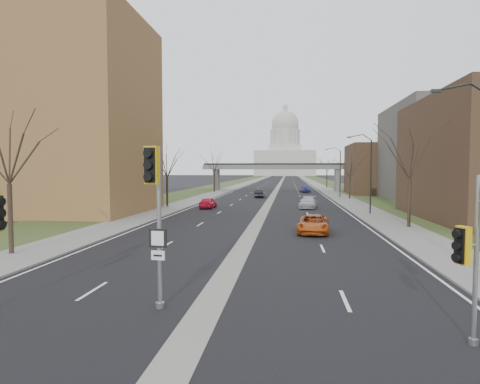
% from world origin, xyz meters
% --- Properties ---
extents(ground, '(700.00, 700.00, 0.00)m').
position_xyz_m(ground, '(0.00, 0.00, 0.00)').
color(ground, black).
rests_on(ground, ground).
extents(road_surface, '(20.00, 600.00, 0.01)m').
position_xyz_m(road_surface, '(0.00, 150.00, 0.01)').
color(road_surface, black).
rests_on(road_surface, ground).
extents(median_strip, '(1.20, 600.00, 0.02)m').
position_xyz_m(median_strip, '(0.00, 150.00, 0.00)').
color(median_strip, gray).
rests_on(median_strip, ground).
extents(sidewalk_right, '(4.00, 600.00, 0.12)m').
position_xyz_m(sidewalk_right, '(12.00, 150.00, 0.06)').
color(sidewalk_right, gray).
rests_on(sidewalk_right, ground).
extents(sidewalk_left, '(4.00, 600.00, 0.12)m').
position_xyz_m(sidewalk_left, '(-12.00, 150.00, 0.06)').
color(sidewalk_left, gray).
rests_on(sidewalk_left, ground).
extents(grass_verge_right, '(8.00, 600.00, 0.10)m').
position_xyz_m(grass_verge_right, '(18.00, 150.00, 0.05)').
color(grass_verge_right, '#334520').
rests_on(grass_verge_right, ground).
extents(grass_verge_left, '(8.00, 600.00, 0.10)m').
position_xyz_m(grass_verge_left, '(-18.00, 150.00, 0.05)').
color(grass_verge_left, '#334520').
rests_on(grass_verge_left, ground).
extents(apartment_building, '(25.00, 16.00, 22.00)m').
position_xyz_m(apartment_building, '(-26.00, 30.00, 11.00)').
color(apartment_building, olive).
rests_on(apartment_building, ground).
extents(commercial_block_mid, '(18.00, 22.00, 15.00)m').
position_xyz_m(commercial_block_mid, '(28.00, 52.00, 7.50)').
color(commercial_block_mid, '#5B5853').
rests_on(commercial_block_mid, ground).
extents(commercial_block_far, '(14.00, 14.00, 10.00)m').
position_xyz_m(commercial_block_far, '(22.00, 70.00, 5.00)').
color(commercial_block_far, '#453120').
rests_on(commercial_block_far, ground).
extents(pedestrian_bridge, '(34.00, 3.00, 6.45)m').
position_xyz_m(pedestrian_bridge, '(0.00, 80.00, 4.84)').
color(pedestrian_bridge, slate).
rests_on(pedestrian_bridge, ground).
extents(capitol, '(48.00, 42.00, 55.75)m').
position_xyz_m(capitol, '(0.00, 320.00, 18.60)').
color(capitol, beige).
rests_on(capitol, ground).
extents(streetlight_near, '(2.61, 0.20, 8.70)m').
position_xyz_m(streetlight_near, '(10.99, 6.00, 6.95)').
color(streetlight_near, black).
rests_on(streetlight_near, sidewalk_right).
extents(streetlight_mid, '(2.61, 0.20, 8.70)m').
position_xyz_m(streetlight_mid, '(10.99, 32.00, 6.95)').
color(streetlight_mid, black).
rests_on(streetlight_mid, sidewalk_right).
extents(streetlight_far, '(2.61, 0.20, 8.70)m').
position_xyz_m(streetlight_far, '(10.99, 58.00, 6.95)').
color(streetlight_far, black).
rests_on(streetlight_far, sidewalk_right).
extents(tree_left_a, '(7.20, 7.20, 9.40)m').
position_xyz_m(tree_left_a, '(-13.00, 8.00, 6.64)').
color(tree_left_a, '#382B21').
rests_on(tree_left_a, sidewalk_left).
extents(tree_left_b, '(6.75, 6.75, 8.81)m').
position_xyz_m(tree_left_b, '(-13.00, 38.00, 6.23)').
color(tree_left_b, '#382B21').
rests_on(tree_left_b, sidewalk_left).
extents(tree_left_c, '(7.65, 7.65, 9.99)m').
position_xyz_m(tree_left_c, '(-13.00, 72.00, 7.04)').
color(tree_left_c, '#382B21').
rests_on(tree_left_c, sidewalk_left).
extents(tree_right_a, '(7.20, 7.20, 9.40)m').
position_xyz_m(tree_right_a, '(13.00, 22.00, 6.64)').
color(tree_right_a, '#382B21').
rests_on(tree_right_a, sidewalk_right).
extents(tree_right_b, '(6.30, 6.30, 8.22)m').
position_xyz_m(tree_right_b, '(13.00, 55.00, 5.82)').
color(tree_right_b, '#382B21').
rests_on(tree_right_b, sidewalk_right).
extents(tree_right_c, '(7.65, 7.65, 9.99)m').
position_xyz_m(tree_right_c, '(13.00, 95.00, 7.04)').
color(tree_right_c, '#382B21').
rests_on(tree_right_c, sidewalk_right).
extents(signal_pole_median, '(0.66, 0.95, 5.75)m').
position_xyz_m(signal_pole_median, '(-1.68, 0.10, 4.01)').
color(signal_pole_median, gray).
rests_on(signal_pole_median, ground).
extents(signal_pole_right, '(1.10, 0.80, 4.79)m').
position_xyz_m(signal_pole_right, '(7.96, -1.65, 3.14)').
color(signal_pole_right, gray).
rests_on(signal_pole_right, ground).
extents(car_left_near, '(1.78, 4.23, 1.43)m').
position_xyz_m(car_left_near, '(-7.33, 37.04, 0.71)').
color(car_left_near, red).
rests_on(car_left_near, ground).
extents(car_left_far, '(1.54, 4.37, 1.44)m').
position_xyz_m(car_left_far, '(-2.16, 57.66, 0.72)').
color(car_left_far, black).
rests_on(car_left_far, ground).
extents(car_right_near, '(2.76, 5.23, 1.40)m').
position_xyz_m(car_right_near, '(4.82, 18.34, 0.70)').
color(car_right_near, '#B74D13').
rests_on(car_right_near, ground).
extents(car_right_mid, '(2.73, 5.31, 1.47)m').
position_xyz_m(car_right_mid, '(5.43, 38.77, 0.74)').
color(car_right_mid, '#AEAFB6').
rests_on(car_right_mid, ground).
extents(car_right_far, '(2.31, 4.51, 1.47)m').
position_xyz_m(car_right_far, '(6.49, 74.67, 0.73)').
color(car_right_far, navy).
rests_on(car_right_far, ground).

